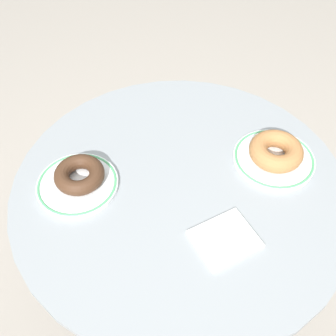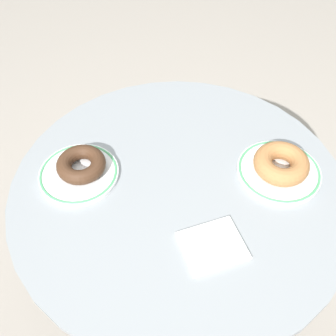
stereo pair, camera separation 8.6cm
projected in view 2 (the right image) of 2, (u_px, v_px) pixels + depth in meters
name	position (u px, v px, depth m)	size (l,w,h in m)	color
ground_plane	(175.00, 311.00, 1.43)	(7.00, 7.00, 0.02)	#9E9389
cafe_table	(177.00, 235.00, 1.03)	(0.75, 0.75, 0.73)	gray
plate_left	(79.00, 173.00, 0.88)	(0.18, 0.18, 0.01)	white
plate_right	(279.00, 171.00, 0.89)	(0.19, 0.19, 0.01)	white
donut_chocolate	(81.00, 164.00, 0.87)	(0.11, 0.11, 0.03)	#422819
donut_cinnamon	(281.00, 163.00, 0.87)	(0.12, 0.12, 0.04)	#A36B3D
paper_napkin	(213.00, 246.00, 0.77)	(0.12, 0.10, 0.01)	white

